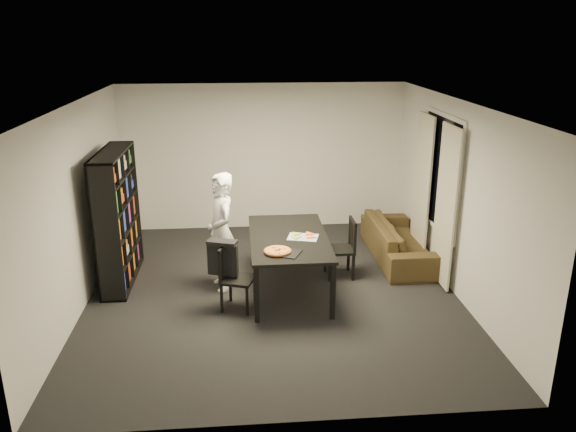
{
  "coord_description": "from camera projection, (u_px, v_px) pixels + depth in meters",
  "views": [
    {
      "loc": [
        -0.41,
        -7.07,
        3.48
      ],
      "look_at": [
        0.22,
        0.16,
        1.05
      ],
      "focal_mm": 35.0,
      "sensor_mm": 36.0,
      "label": 1
    }
  ],
  "objects": [
    {
      "name": "pepperoni_pizza",
      "position": [
        278.0,
        251.0,
        7.08
      ],
      "size": [
        0.35,
        0.35,
        0.03
      ],
      "rotation": [
        0.0,
        0.0,
        0.38
      ],
      "color": "brown",
      "rests_on": "dining_table"
    },
    {
      "name": "baking_tray",
      "position": [
        284.0,
        252.0,
        7.09
      ],
      "size": [
        0.5,
        0.46,
        0.01
      ],
      "primitive_type": "cube",
      "rotation": [
        0.0,
        0.0,
        -0.43
      ],
      "color": "black",
      "rests_on": "dining_table"
    },
    {
      "name": "sofa",
      "position": [
        399.0,
        240.0,
        8.88
      ],
      "size": [
        0.79,
        2.02,
        0.59
      ],
      "primitive_type": "imported",
      "rotation": [
        0.0,
        0.0,
        1.57
      ],
      "color": "#382B16",
      "rests_on": "room"
    },
    {
      "name": "dining_table",
      "position": [
        289.0,
        241.0,
        7.67
      ],
      "size": [
        1.05,
        1.89,
        0.79
      ],
      "color": "black",
      "rests_on": "room"
    },
    {
      "name": "person",
      "position": [
        221.0,
        232.0,
        7.71
      ],
      "size": [
        0.56,
        0.69,
        1.66
      ],
      "primitive_type": "imported",
      "rotation": [
        0.0,
        0.0,
        -1.28
      ],
      "color": "white",
      "rests_on": "room"
    },
    {
      "name": "window_frame",
      "position": [
        441.0,
        173.0,
        8.12
      ],
      "size": [
        0.03,
        1.52,
        1.72
      ],
      "primitive_type": "cube",
      "color": "white",
      "rests_on": "room"
    },
    {
      "name": "chair_left",
      "position": [
        232.0,
        273.0,
        7.23
      ],
      "size": [
        0.5,
        0.5,
        0.86
      ],
      "rotation": [
        0.0,
        0.0,
        1.25
      ],
      "color": "black",
      "rests_on": "room"
    },
    {
      "name": "kitchen_towel",
      "position": [
        303.0,
        237.0,
        7.61
      ],
      "size": [
        0.46,
        0.39,
        0.01
      ],
      "primitive_type": "cube",
      "rotation": [
        0.0,
        0.0,
        -0.26
      ],
      "color": "silver",
      "rests_on": "dining_table"
    },
    {
      "name": "room",
      "position": [
        272.0,
        202.0,
        7.41
      ],
      "size": [
        5.01,
        5.51,
        2.61
      ],
      "color": "black",
      "rests_on": "ground"
    },
    {
      "name": "curtain_right",
      "position": [
        422.0,
        187.0,
        8.71
      ],
      "size": [
        0.03,
        0.7,
        2.25
      ],
      "primitive_type": "cube",
      "color": "beige",
      "rests_on": "room"
    },
    {
      "name": "curtain_left",
      "position": [
        446.0,
        207.0,
        7.73
      ],
      "size": [
        0.03,
        0.7,
        2.25
      ],
      "primitive_type": "cube",
      "color": "beige",
      "rests_on": "room"
    },
    {
      "name": "chair_right",
      "position": [
        345.0,
        244.0,
        8.17
      ],
      "size": [
        0.41,
        0.41,
        0.88
      ],
      "rotation": [
        0.0,
        0.0,
        -1.55
      ],
      "color": "black",
      "rests_on": "room"
    },
    {
      "name": "bookshelf",
      "position": [
        118.0,
        218.0,
        7.91
      ],
      "size": [
        0.35,
        1.5,
        1.9
      ],
      "primitive_type": "cube",
      "color": "black",
      "rests_on": "room"
    },
    {
      "name": "draped_jacket",
      "position": [
        223.0,
        256.0,
        7.19
      ],
      "size": [
        0.41,
        0.28,
        0.47
      ],
      "rotation": [
        0.0,
        0.0,
        1.25
      ],
      "color": "black",
      "rests_on": "chair_left"
    },
    {
      "name": "pizza_slices",
      "position": [
        303.0,
        235.0,
        7.65
      ],
      "size": [
        0.41,
        0.36,
        0.01
      ],
      "primitive_type": null,
      "rotation": [
        0.0,
        0.0,
        0.16
      ],
      "color": "gold",
      "rests_on": "dining_table"
    },
    {
      "name": "window_pane",
      "position": [
        441.0,
        173.0,
        8.12
      ],
      "size": [
        0.02,
        1.4,
        1.6
      ],
      "primitive_type": "cube",
      "color": "black",
      "rests_on": "room"
    }
  ]
}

